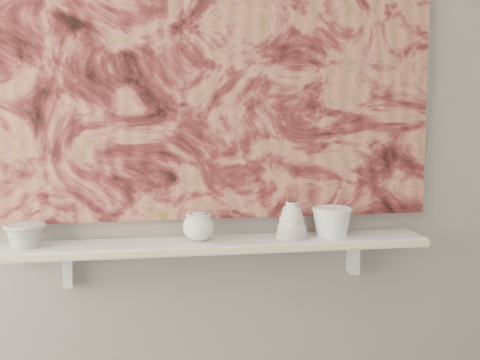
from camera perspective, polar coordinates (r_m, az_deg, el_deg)
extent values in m
plane|color=gray|center=(2.26, -2.24, 5.83)|extent=(3.60, 0.00, 3.60)
cube|color=silver|center=(2.21, -1.86, -5.53)|extent=(1.40, 0.18, 0.03)
cube|color=beige|center=(2.12, -1.51, -6.06)|extent=(1.40, 0.01, 0.02)
cube|color=silver|center=(2.28, -14.47, -7.31)|extent=(0.03, 0.06, 0.12)
cube|color=silver|center=(2.41, 9.62, -6.45)|extent=(0.03, 0.06, 0.12)
cube|color=maroon|center=(2.25, -2.22, 10.67)|extent=(1.50, 0.02, 1.10)
cube|color=black|center=(2.34, 8.85, 2.90)|extent=(0.09, 0.00, 0.08)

